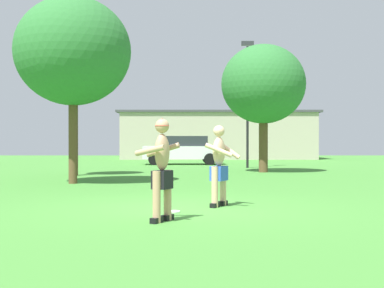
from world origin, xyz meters
name	(u,v)px	position (x,y,z in m)	size (l,w,h in m)	color
ground_plane	(183,208)	(0.00, 0.00, 0.00)	(80.00, 80.00, 0.00)	#428433
player_with_cap	(160,165)	(-0.35, -1.79, 0.91)	(0.74, 0.67, 1.68)	black
player_in_blue	(218,164)	(0.69, 0.32, 0.85)	(0.75, 0.70, 1.62)	black
frisbee	(171,212)	(-0.22, -0.60, 0.01)	(0.29, 0.29, 0.03)	white
car_white_near_post	(181,150)	(-0.37, 20.44, 0.82)	(4.35, 2.13, 1.58)	white
lamp_post	(246,91)	(2.84, 16.41, 3.73)	(0.60, 0.24, 6.15)	black
outbuilding_behind_lot	(215,135)	(2.03, 31.48, 1.74)	(14.39, 7.02, 3.47)	#B2A893
tree_left_field	(72,71)	(-4.34, 10.34, 3.95)	(2.13, 2.13, 5.34)	brown
tree_right_field	(262,85)	(3.13, 12.60, 3.67)	(3.52, 3.52, 5.35)	brown
tree_behind_players	(71,51)	(-3.51, 6.34, 4.05)	(3.56, 3.56, 5.72)	brown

